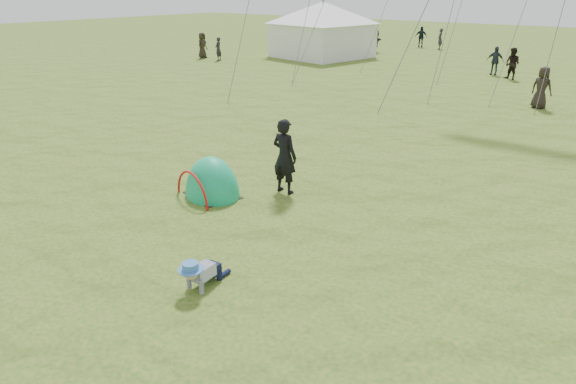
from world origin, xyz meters
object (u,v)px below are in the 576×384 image
Objects in this scene: standing_adult at (285,156)px; event_marquee at (322,28)px; popup_tent at (213,195)px; crawling_toddler at (200,272)px.

event_marquee reaches higher than standing_adult.
popup_tent is 2.06m from standing_adult.
crawling_toddler is 0.13× the size of event_marquee.
event_marquee is at bearing 132.83° from popup_tent.
popup_tent is at bearing -51.30° from event_marquee.
popup_tent is at bearing 45.42° from standing_adult.
crawling_toddler is 4.75m from standing_adult.
standing_adult is (-1.59, 4.43, 0.65)m from crawling_toddler.
standing_adult is at bearing -47.56° from event_marquee.
popup_tent is 27.37m from event_marquee.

